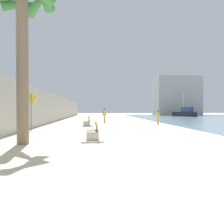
# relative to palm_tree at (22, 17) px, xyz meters

# --- Properties ---
(ground_plane) EXTENTS (120.00, 120.00, 0.00)m
(ground_plane) POSITION_rel_palm_tree_xyz_m (5.14, 15.87, -5.93)
(ground_plane) COLOR beige
(seawall) EXTENTS (0.80, 64.00, 3.57)m
(seawall) POSITION_rel_palm_tree_xyz_m (-2.36, 15.87, -4.14)
(seawall) COLOR #ADAAA3
(seawall) RESTS_ON ground
(palm_tree) EXTENTS (3.15, 3.18, 7.95)m
(palm_tree) POSITION_rel_palm_tree_xyz_m (0.00, 0.00, 0.00)
(palm_tree) COLOR #7A6651
(palm_tree) RESTS_ON ground
(bench_near) EXTENTS (1.19, 2.15, 0.98)m
(bench_near) POSITION_rel_palm_tree_xyz_m (3.23, 0.97, -5.69)
(bench_near) COLOR #ADAAA3
(bench_near) RESTS_ON ground
(bench_far) EXTENTS (1.28, 2.19, 0.98)m
(bench_far) POSITION_rel_palm_tree_xyz_m (2.49, 9.82, -5.69)
(bench_far) COLOR #ADAAA3
(bench_far) RESTS_ON ground
(person_walking) EXTENTS (0.44, 0.36, 1.76)m
(person_walking) POSITION_rel_palm_tree_xyz_m (4.37, 14.28, -4.89)
(person_walking) COLOR gold
(person_walking) RESTS_ON ground
(person_standing) EXTENTS (0.27, 0.51, 1.53)m
(person_standing) POSITION_rel_palm_tree_xyz_m (9.86, 10.83, -5.05)
(person_standing) COLOR gold
(person_standing) RESTS_ON ground
(boat_far_left) EXTENTS (3.58, 6.34, 5.16)m
(boat_far_left) POSITION_rel_palm_tree_xyz_m (23.50, 34.29, -5.10)
(boat_far_left) COLOR black
(boat_far_left) RESTS_ON water_bay
(pedestrian_sign) EXTENTS (0.85, 0.08, 2.90)m
(pedestrian_sign) POSITION_rel_palm_tree_xyz_m (-1.46, 5.75, -4.13)
(pedestrian_sign) COLOR slate
(pedestrian_sign) RESTS_ON ground
(harbor_building) EXTENTS (12.00, 6.00, 10.53)m
(harbor_building) POSITION_rel_palm_tree_xyz_m (25.51, 43.87, -0.66)
(harbor_building) COLOR #9E9E99
(harbor_building) RESTS_ON ground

